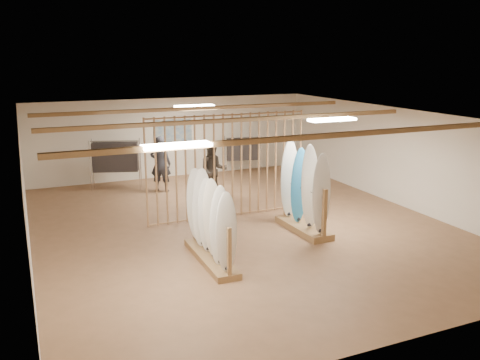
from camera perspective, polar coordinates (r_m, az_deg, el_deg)
name	(u,v)px	position (r m, az deg, el deg)	size (l,w,h in m)	color
floor	(240,225)	(13.11, 0.00, -5.10)	(12.00, 12.00, 0.00)	#926847
ceiling	(240,116)	(12.49, 0.00, 7.15)	(12.00, 12.00, 0.00)	gray
wall_back	(173,138)	(18.29, -7.55, 4.75)	(12.00, 12.00, 0.00)	white
wall_front	(404,257)	(7.85, 17.97, -8.24)	(12.00, 12.00, 0.00)	white
wall_left	(25,193)	(11.73, -23.02, -1.39)	(12.00, 12.00, 0.00)	white
wall_right	(398,157)	(15.38, 17.36, 2.51)	(12.00, 12.00, 0.00)	white
ceiling_slats	(240,120)	(12.50, 0.00, 6.78)	(9.50, 6.12, 0.10)	#9C7446
light_panels	(240,119)	(12.49, 0.00, 6.87)	(1.20, 0.35, 0.06)	white
bamboo_partition	(228,166)	(13.45, -1.36, 1.58)	(4.45, 0.05, 2.78)	tan
poster	(173,132)	(18.24, -7.56, 5.36)	(1.40, 0.03, 0.90)	#2F62A5
rack_left	(211,233)	(10.72, -3.33, -5.99)	(0.54, 2.28, 1.83)	#9C7446
rack_right	(304,203)	(12.58, 7.21, -2.59)	(0.65, 1.86, 2.14)	#9C7446
clothing_rack_a	(115,157)	(16.83, -13.82, 2.53)	(1.47, 0.82, 1.64)	silver
clothing_rack_b	(243,149)	(18.64, 0.33, 3.47)	(1.27, 0.56, 1.38)	silver
shopper_a	(160,160)	(16.29, -8.92, 2.21)	(0.74, 0.50, 2.03)	#27272E
shopper_b	(213,167)	(15.35, -3.03, 1.49)	(0.94, 0.74, 1.95)	#38322B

